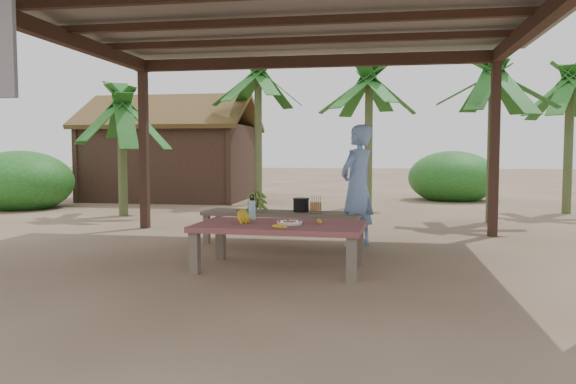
% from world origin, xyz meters
% --- Properties ---
extents(ground, '(80.00, 80.00, 0.00)m').
position_xyz_m(ground, '(0.00, 0.00, 0.00)').
color(ground, brown).
rests_on(ground, ground).
extents(pavilion, '(6.60, 5.60, 2.95)m').
position_xyz_m(pavilion, '(-0.01, -0.01, 2.78)').
color(pavilion, black).
rests_on(pavilion, ground).
extents(work_table, '(1.84, 1.08, 0.50)m').
position_xyz_m(work_table, '(0.05, -0.63, 0.43)').
color(work_table, brown).
rests_on(work_table, ground).
extents(bench, '(2.25, 0.81, 0.45)m').
position_xyz_m(bench, '(-0.23, 1.04, 0.39)').
color(bench, brown).
rests_on(bench, ground).
extents(ripe_banana_bunch, '(0.29, 0.26, 0.16)m').
position_xyz_m(ripe_banana_bunch, '(-0.43, -0.60, 0.58)').
color(ripe_banana_bunch, yellow).
rests_on(ripe_banana_bunch, work_table).
extents(plate, '(0.27, 0.27, 0.04)m').
position_xyz_m(plate, '(0.16, -0.69, 0.52)').
color(plate, white).
rests_on(plate, work_table).
extents(loose_banana_front, '(0.17, 0.11, 0.04)m').
position_xyz_m(loose_banana_front, '(0.12, -1.03, 0.52)').
color(loose_banana_front, yellow).
rests_on(loose_banana_front, work_table).
extents(loose_banana_side, '(0.08, 0.17, 0.04)m').
position_xyz_m(loose_banana_side, '(0.47, -0.52, 0.52)').
color(loose_banana_side, yellow).
rests_on(loose_banana_side, work_table).
extents(water_flask, '(0.08, 0.08, 0.29)m').
position_xyz_m(water_flask, '(-0.34, -0.30, 0.62)').
color(water_flask, '#3FC0C6').
rests_on(water_flask, work_table).
extents(green_banana_stalk, '(0.28, 0.28, 0.29)m').
position_xyz_m(green_banana_stalk, '(-0.60, 1.08, 0.60)').
color(green_banana_stalk, '#598C2D').
rests_on(green_banana_stalk, bench).
extents(cooking_pot, '(0.22, 0.22, 0.18)m').
position_xyz_m(cooking_pot, '(0.03, 1.09, 0.54)').
color(cooking_pot, black).
rests_on(cooking_pot, bench).
extents(skewer_rack, '(0.19, 0.10, 0.24)m').
position_xyz_m(skewer_rack, '(0.25, 0.94, 0.57)').
color(skewer_rack, '#A57F47').
rests_on(skewer_rack, bench).
extents(woman, '(0.66, 0.72, 1.65)m').
position_xyz_m(woman, '(0.81, 1.06, 0.82)').
color(woman, '#7196D7').
rests_on(woman, ground).
extents(hut, '(4.40, 3.43, 2.85)m').
position_xyz_m(hut, '(-4.50, 8.00, 1.10)').
color(hut, black).
rests_on(hut, ground).
extents(banana_plant_ne, '(1.80, 1.80, 2.94)m').
position_xyz_m(banana_plant_ne, '(3.09, 4.04, 2.46)').
color(banana_plant_ne, '#596638').
rests_on(banana_plant_ne, ground).
extents(banana_plant_n, '(1.80, 1.80, 3.17)m').
position_xyz_m(banana_plant_n, '(0.82, 6.26, 2.68)').
color(banana_plant_n, '#596638').
rests_on(banana_plant_n, ground).
extents(banana_plant_nw, '(1.80, 1.80, 3.44)m').
position_xyz_m(banana_plant_nw, '(-1.84, 6.79, 2.94)').
color(banana_plant_nw, '#596638').
rests_on(banana_plant_nw, ground).
extents(banana_plant_w, '(1.80, 1.80, 2.46)m').
position_xyz_m(banana_plant_w, '(-4.00, 3.96, 1.98)').
color(banana_plant_w, '#596638').
rests_on(banana_plant_w, ground).
extents(banana_plant_far, '(1.80, 1.80, 3.00)m').
position_xyz_m(banana_plant_far, '(4.94, 5.88, 2.51)').
color(banana_plant_far, '#596638').
rests_on(banana_plant_far, ground).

